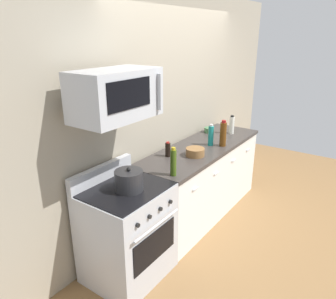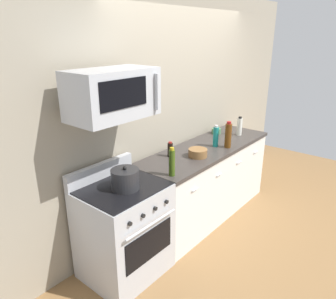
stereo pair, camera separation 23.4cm
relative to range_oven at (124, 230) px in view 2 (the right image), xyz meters
The scene contains 13 objects.
ground_plane 1.48m from the range_oven, ahead, with size 6.17×6.17×0.00m, color olive.
back_wall 1.70m from the range_oven, 16.20° to the left, with size 5.14×0.10×2.70m, color #9E937F.
counter_unit 1.40m from the range_oven, ahead, with size 2.05×0.66×0.92m.
range_oven is the anchor object (origin of this frame).
microwave 1.28m from the range_oven, 89.71° to the left, with size 0.74×0.44×0.40m.
bottle_vinegar_white 2.15m from the range_oven, ahead, with size 0.07×0.07×0.25m.
bottle_olive_oil 0.78m from the range_oven, 21.93° to the right, with size 0.06×0.06×0.29m.
bottle_soy_sauce_dark 1.02m from the range_oven, ahead, with size 0.06×0.06×0.17m.
bottle_wine_amber 1.66m from the range_oven, ahead, with size 0.08×0.08×0.32m.
bottle_sparkling_teal 1.58m from the range_oven, ahead, with size 0.07×0.07×0.27m.
bowl_wooden_salad 1.17m from the range_oven, ahead, with size 0.21×0.21×0.09m.
bowl_green_glaze 2.01m from the range_oven, ahead, with size 0.13×0.13×0.07m.
stockpot 0.55m from the range_oven, 90.00° to the right, with size 0.25×0.25×0.21m.
Camera 2 is at (-3.12, -1.96, 2.22)m, focal length 34.24 mm.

